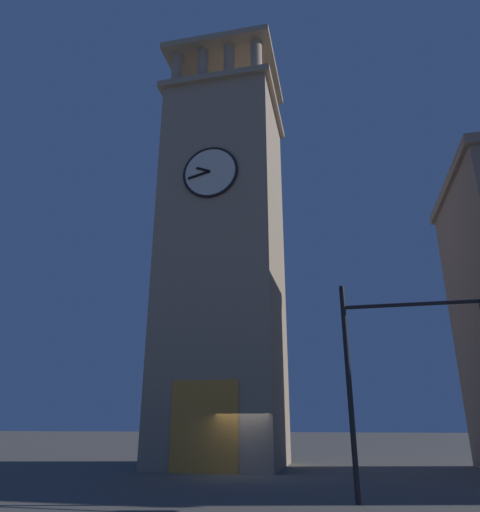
% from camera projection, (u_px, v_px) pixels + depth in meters
% --- Properties ---
extents(ground_plane, '(200.00, 200.00, 0.00)m').
position_uv_depth(ground_plane, '(243.00, 475.00, 19.85)').
color(ground_plane, '#56544F').
extents(clocktower, '(6.92, 7.13, 28.07)m').
position_uv_depth(clocktower, '(224.00, 256.00, 27.10)').
color(clocktower, gray).
rests_on(clocktower, ground_plane).
extents(traffic_signal_near, '(4.27, 0.41, 6.20)m').
position_uv_depth(traffic_signal_near, '(393.00, 353.00, 13.65)').
color(traffic_signal_near, black).
rests_on(traffic_signal_near, ground_plane).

